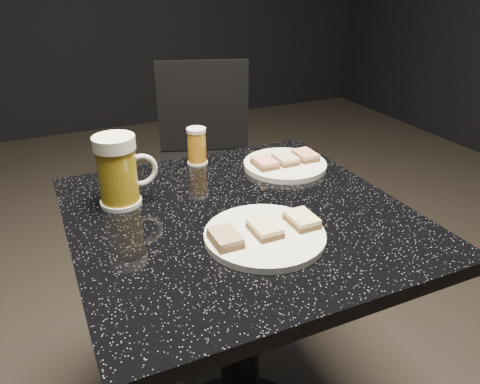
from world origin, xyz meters
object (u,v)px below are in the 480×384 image
(plate_small, at_px, (285,165))
(table, at_px, (240,302))
(plate_large, at_px, (265,236))
(beer_tumbler, at_px, (197,146))
(beer_mug, at_px, (119,171))
(chair, at_px, (206,153))

(plate_small, relative_size, table, 0.29)
(plate_large, distance_m, beer_tumbler, 0.41)
(beer_mug, xyz_separation_m, beer_tumbler, (0.23, 0.15, -0.03))
(beer_mug, height_order, chair, beer_mug)
(plate_small, relative_size, beer_tumbler, 2.20)
(table, bearing_deg, beer_tumbler, 87.84)
(plate_small, distance_m, table, 0.37)
(beer_mug, bearing_deg, chair, 58.40)
(beer_mug, height_order, beer_tumbler, beer_mug)
(plate_large, xyz_separation_m, table, (-0.00, 0.11, -0.25))
(plate_small, height_order, chair, chair)
(beer_mug, distance_m, chair, 1.01)
(plate_large, bearing_deg, chair, 75.46)
(table, relative_size, beer_tumbler, 7.65)
(beer_mug, relative_size, chair, 0.18)
(plate_small, distance_m, chair, 0.83)
(plate_large, height_order, beer_mug, beer_mug)
(plate_small, bearing_deg, beer_tumbler, 148.80)
(table, distance_m, chair, 1.00)
(plate_large, bearing_deg, beer_mug, 129.82)
(plate_small, height_order, table, plate_small)
(plate_large, xyz_separation_m, beer_mug, (-0.22, 0.26, 0.07))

